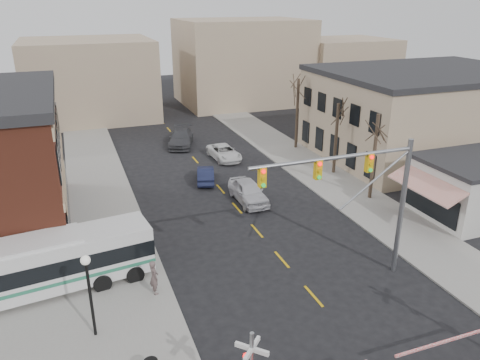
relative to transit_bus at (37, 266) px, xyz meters
name	(u,v)px	position (x,y,z in m)	size (l,w,h in m)	color
ground	(333,319)	(13.68, -7.31, -1.76)	(160.00, 160.00, 0.00)	black
sidewalk_west	(101,195)	(4.18, 12.69, -1.70)	(5.00, 60.00, 0.12)	gray
sidewalk_east	(310,167)	(23.18, 12.69, -1.70)	(5.00, 60.00, 0.12)	gray
tan_building	(424,113)	(35.68, 12.69, 2.50)	(20.30, 15.30, 8.50)	tan
awning_shop	(477,187)	(29.65, -0.31, 0.40)	(9.74, 6.20, 4.30)	beige
tree_east_a	(374,157)	(24.18, 4.69, 1.74)	(0.28, 0.28, 6.75)	#382B21
tree_east_b	(336,139)	(24.48, 10.69, 1.51)	(0.28, 0.28, 6.30)	#382B21
tree_east_c	(297,114)	(24.68, 18.69, 1.96)	(0.28, 0.28, 7.20)	#382B21
transit_bus	(37,266)	(0.00, 0.00, 0.00)	(12.30, 4.16, 3.11)	silver
traffic_signal_mast	(365,186)	(16.72, -4.64, 3.95)	(9.35, 0.30, 8.00)	gray
street_lamp	(88,279)	(2.47, -4.53, 1.41)	(0.44, 0.44, 4.25)	black
car_a	(248,191)	(14.94, 7.56, -0.91)	(2.00, 4.97, 1.69)	silver
car_b	(206,174)	(13.00, 12.76, -1.09)	(1.42, 4.07, 1.34)	#161C39
car_c	(224,152)	(16.45, 17.96, -1.08)	(2.26, 4.90, 1.36)	silver
car_d	(181,138)	(13.56, 23.90, -0.92)	(2.35, 5.79, 1.68)	#3B3C40
pedestrian_near	(154,277)	(5.75, -2.18, -0.66)	(0.71, 0.47, 1.95)	#63514F
pedestrian_far	(100,258)	(3.22, 1.19, -0.85)	(0.77, 0.60, 1.58)	#323A58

